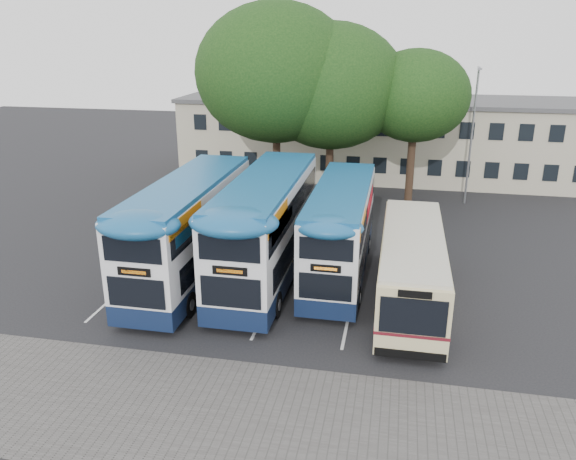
% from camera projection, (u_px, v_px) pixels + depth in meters
% --- Properties ---
extents(ground, '(120.00, 120.00, 0.00)m').
position_uv_depth(ground, '(350.00, 344.00, 21.34)').
color(ground, black).
rests_on(ground, ground).
extents(paving_strip, '(40.00, 6.00, 0.01)m').
position_uv_depth(paving_strip, '(268.00, 422.00, 17.10)').
color(paving_strip, '#595654').
rests_on(paving_strip, ground).
extents(bay_lines, '(14.12, 11.00, 0.01)m').
position_uv_depth(bay_lines, '(281.00, 281.00, 26.65)').
color(bay_lines, silver).
rests_on(bay_lines, ground).
extents(depot_building, '(32.40, 8.40, 6.20)m').
position_uv_depth(depot_building, '(383.00, 137.00, 45.20)').
color(depot_building, '#BCB897').
rests_on(depot_building, ground).
extents(lamp_post, '(0.25, 1.05, 9.06)m').
position_uv_depth(lamp_post, '(472.00, 129.00, 36.95)').
color(lamp_post, gray).
rests_on(lamp_post, ground).
extents(tree_left, '(10.17, 10.17, 13.05)m').
position_uv_depth(tree_left, '(276.00, 73.00, 35.11)').
color(tree_left, black).
rests_on(tree_left, ground).
extents(tree_mid, '(9.26, 9.26, 11.85)m').
position_uv_depth(tree_mid, '(331.00, 86.00, 35.37)').
color(tree_mid, black).
rests_on(tree_mid, ground).
extents(tree_right, '(6.71, 6.71, 10.26)m').
position_uv_depth(tree_right, '(416.00, 96.00, 34.82)').
color(tree_right, black).
rests_on(tree_right, ground).
extents(bus_dd_left, '(2.79, 11.50, 4.79)m').
position_uv_depth(bus_dd_left, '(190.00, 225.00, 26.24)').
color(bus_dd_left, '#101E3E').
rests_on(bus_dd_left, ground).
extents(bus_dd_mid, '(2.86, 11.78, 4.91)m').
position_uv_depth(bus_dd_mid, '(267.00, 223.00, 26.29)').
color(bus_dd_mid, '#101E3E').
rests_on(bus_dd_mid, ground).
extents(bus_dd_right, '(2.56, 10.54, 4.39)m').
position_uv_depth(bus_dd_right, '(341.00, 227.00, 26.68)').
color(bus_dd_right, '#101E3E').
rests_on(bus_dd_right, ground).
extents(bus_single, '(2.66, 10.46, 3.12)m').
position_uv_depth(bus_single, '(412.00, 263.00, 24.22)').
color(bus_single, beige).
rests_on(bus_single, ground).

